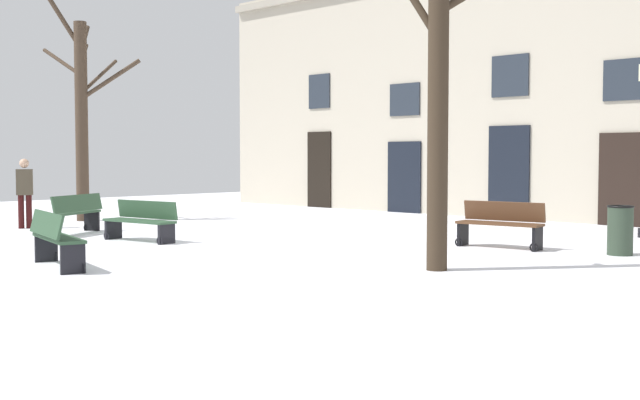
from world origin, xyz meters
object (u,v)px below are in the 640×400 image
object	(u,v)px
tree_right_of_center	(82,112)
person_by_shop_door	(25,190)
bench_back_to_back_left	(500,224)
bench_near_lamp	(72,213)
litter_bin	(620,230)
tree_near_facade	(439,84)
bench_far_corner	(141,220)
bench_near_center_tree	(55,238)

from	to	relation	value
tree_right_of_center	person_by_shop_door	size ratio (longest dim) A/B	3.64
bench_back_to_back_left	bench_near_lamp	bearing A→B (deg)	-159.88
litter_bin	bench_near_lamp	bearing A→B (deg)	-154.89
person_by_shop_door	tree_near_facade	bearing A→B (deg)	125.16
bench_near_lamp	bench_back_to_back_left	xyz separation A→B (m)	(8.36, 4.40, -0.01)
litter_bin	bench_far_corner	bearing A→B (deg)	-150.12
tree_right_of_center	bench_back_to_back_left	size ratio (longest dim) A/B	3.61
bench_near_center_tree	person_by_shop_door	size ratio (longest dim) A/B	1.08
tree_near_facade	tree_right_of_center	distance (m)	12.61
bench_near_center_tree	tree_near_facade	bearing A→B (deg)	-124.51
litter_bin	bench_near_center_tree	distance (m)	9.66
bench_far_corner	bench_back_to_back_left	world-z (taller)	bench_back_to_back_left
bench_near_lamp	bench_near_center_tree	world-z (taller)	bench_near_lamp
bench_back_to_back_left	bench_near_center_tree	bearing A→B (deg)	-123.53
litter_bin	bench_near_lamp	distance (m)	11.58
bench_near_lamp	tree_right_of_center	bearing A→B (deg)	-149.69
tree_near_facade	bench_back_to_back_left	world-z (taller)	tree_near_facade
bench_near_center_tree	tree_right_of_center	bearing A→B (deg)	-18.23
tree_right_of_center	bench_near_lamp	world-z (taller)	tree_right_of_center
litter_bin	bench_back_to_back_left	xyz separation A→B (m)	(-2.13, -0.52, 0.02)
bench_far_corner	bench_back_to_back_left	distance (m)	7.27
bench_near_center_tree	litter_bin	bearing A→B (deg)	-112.43
bench_back_to_back_left	bench_near_center_tree	distance (m)	8.12
litter_bin	bench_far_corner	xyz separation A→B (m)	(-8.11, -4.66, -0.01)
bench_far_corner	litter_bin	bearing A→B (deg)	22.22
bench_near_center_tree	person_by_shop_door	xyz separation A→B (m)	(-6.98, 2.83, 0.47)
tree_right_of_center	bench_far_corner	bearing A→B (deg)	-18.05
tree_right_of_center	bench_near_center_tree	size ratio (longest dim) A/B	3.38
bench_near_lamp	person_by_shop_door	xyz separation A→B (m)	(-2.16, -0.08, 0.46)
litter_bin	bench_near_lamp	world-z (taller)	bench_near_lamp
tree_right_of_center	bench_far_corner	distance (m)	6.48
litter_bin	tree_near_facade	bearing A→B (deg)	-107.58
litter_bin	person_by_shop_door	xyz separation A→B (m)	(-12.65, -5.00, 0.50)
tree_near_facade	bench_near_center_tree	size ratio (longest dim) A/B	3.05
bench_back_to_back_left	person_by_shop_door	world-z (taller)	person_by_shop_door
bench_far_corner	person_by_shop_door	distance (m)	4.59
bench_near_center_tree	person_by_shop_door	world-z (taller)	person_by_shop_door
bench_far_corner	bench_near_center_tree	distance (m)	3.99
litter_bin	person_by_shop_door	size ratio (longest dim) A/B	0.52
tree_right_of_center	litter_bin	size ratio (longest dim) A/B	7.00
tree_right_of_center	person_by_shop_door	world-z (taller)	tree_right_of_center
litter_bin	bench_near_center_tree	size ratio (longest dim) A/B	0.48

